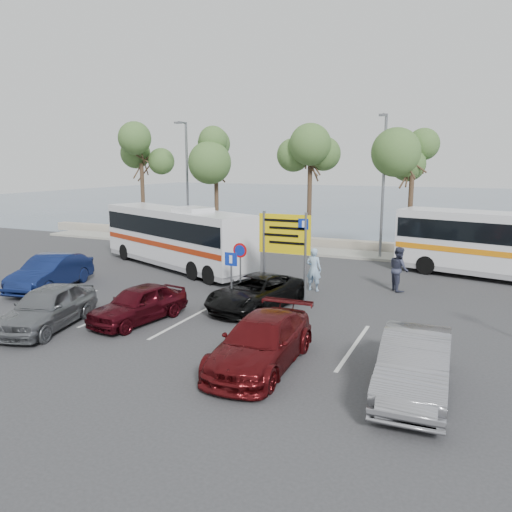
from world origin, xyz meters
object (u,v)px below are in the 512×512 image
at_px(direction_sign, 285,241).
at_px(car_maroon, 261,342).
at_px(car_red, 139,304).
at_px(pedestrian_near, 314,269).
at_px(car_silver_b, 415,364).
at_px(pedestrian_far, 399,269).
at_px(car_silver_a, 47,307).
at_px(suv_black, 256,292).
at_px(coach_bus_left, 176,239).
at_px(street_lamp_left, 187,177).
at_px(street_lamp_right, 383,179).
at_px(car_blue, 51,272).

relative_size(direction_sign, car_maroon, 0.77).
height_order(car_red, pedestrian_near, pedestrian_near).
distance_m(car_red, car_silver_b, 9.71).
height_order(car_maroon, pedestrian_near, pedestrian_near).
bearing_deg(car_maroon, pedestrian_far, 76.06).
distance_m(car_silver_a, suv_black, 7.43).
bearing_deg(car_silver_a, coach_bus_left, 85.01).
height_order(street_lamp_left, car_red, street_lamp_left).
xyz_separation_m(street_lamp_left, coach_bus_left, (3.50, -6.81, -3.05)).
xyz_separation_m(car_silver_a, pedestrian_far, (10.08, 10.00, 0.25)).
relative_size(suv_black, pedestrian_near, 2.42).
distance_m(street_lamp_right, pedestrian_near, 9.36).
height_order(direction_sign, car_maroon, direction_sign).
relative_size(street_lamp_right, pedestrian_near, 4.22).
distance_m(car_silver_b, pedestrian_far, 10.17).
height_order(street_lamp_right, car_maroon, street_lamp_right).
bearing_deg(street_lamp_right, car_maroon, -90.34).
relative_size(street_lamp_left, car_blue, 1.74).
distance_m(car_blue, suv_black, 9.55).
bearing_deg(street_lamp_left, pedestrian_near, -36.08).
height_order(street_lamp_left, suv_black, street_lamp_left).
relative_size(street_lamp_left, coach_bus_left, 0.75).
bearing_deg(car_silver_b, street_lamp_left, 132.22).
bearing_deg(car_maroon, car_silver_a, 178.39).
height_order(car_silver_a, car_blue, car_blue).
relative_size(direction_sign, coach_bus_left, 0.34).
xyz_separation_m(street_lamp_left, direction_sign, (11.00, -10.32, -2.17)).
distance_m(car_silver_a, car_maroon, 7.90).
relative_size(coach_bus_left, car_silver_b, 2.37).
height_order(street_lamp_right, car_blue, street_lamp_right).
bearing_deg(suv_black, car_silver_a, -126.66).
distance_m(direction_sign, car_maroon, 7.18).
height_order(car_silver_a, pedestrian_far, pedestrian_far).
distance_m(street_lamp_left, car_blue, 13.62).
xyz_separation_m(street_lamp_left, car_silver_a, (5.00, -17.02, -3.87)).
relative_size(car_silver_a, pedestrian_far, 2.19).
height_order(car_maroon, car_silver_b, car_silver_b).
height_order(direction_sign, suv_black, direction_sign).
bearing_deg(car_red, pedestrian_far, 56.33).
distance_m(street_lamp_left, coach_bus_left, 8.24).
xyz_separation_m(suv_black, car_silver_b, (6.44, -5.00, 0.11)).
xyz_separation_m(street_lamp_right, car_silver_b, (3.94, -17.02, -3.85)).
bearing_deg(suv_black, car_blue, -162.89).
bearing_deg(pedestrian_near, car_blue, 26.99).
bearing_deg(car_red, street_lamp_right, 79.30).
relative_size(car_blue, car_maroon, 0.98).
bearing_deg(car_silver_a, direction_sign, 34.78).
bearing_deg(pedestrian_near, car_maroon, 102.23).
bearing_deg(car_red, car_silver_b, -1.25).
relative_size(car_blue, car_red, 1.20).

